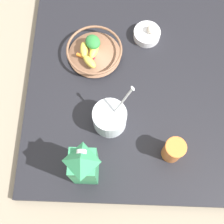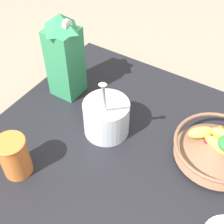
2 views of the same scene
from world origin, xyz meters
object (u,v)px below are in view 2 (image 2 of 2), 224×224
Objects in this scene: milk_carton at (65,56)px; yogurt_tub at (106,116)px; drinking_cup at (14,156)px; fruit_bowl at (218,148)px.

yogurt_tub is at bearing -111.46° from milk_carton.
drinking_cup is at bearing 153.75° from yogurt_tub.
milk_carton is 0.33m from drinking_cup.
milk_carton is (0.00, 0.49, 0.10)m from fruit_bowl.
yogurt_tub is (-0.08, 0.29, 0.02)m from fruit_bowl.
yogurt_tub reaches higher than fruit_bowl.
yogurt_tub is 2.19× the size of drinking_cup.
fruit_bowl is 2.05× the size of drinking_cup.
milk_carton reaches higher than drinking_cup.
yogurt_tub is at bearing -26.25° from drinking_cup.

